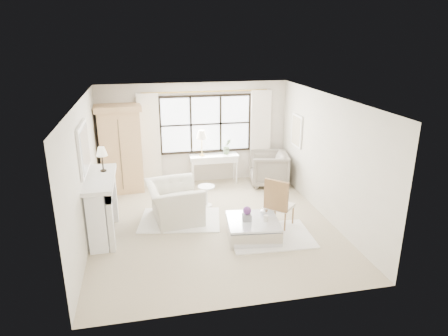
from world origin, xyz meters
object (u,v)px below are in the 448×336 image
Objects in this scene: armoire at (121,149)px; club_armchair at (174,202)px; console_table at (214,169)px; coffee_table at (253,229)px.

club_armchair is (1.14, -1.97, -0.73)m from armoire.
armoire is 2.52m from console_table.
console_table reaches higher than coffee_table.
armoire is 1.72× the size of console_table.
console_table is 3.21m from coffee_table.
console_table is at bearing 100.18° from coffee_table.
club_armchair is at bearing -121.54° from console_table.
club_armchair is (-1.26, -2.06, 0.01)m from console_table.
club_armchair reaches higher than console_table.
coffee_table is at bearing -86.47° from console_table.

